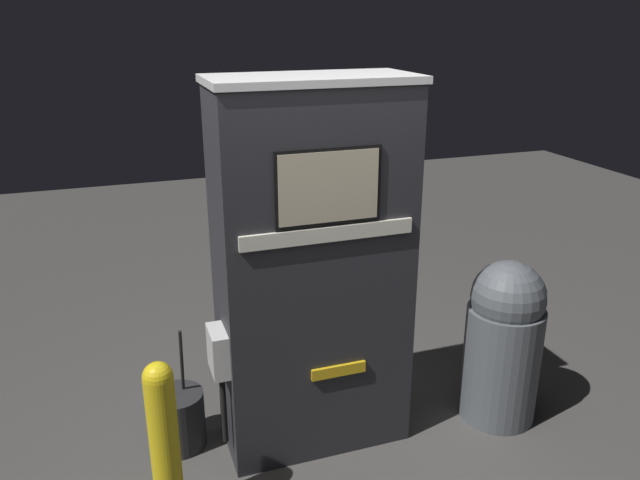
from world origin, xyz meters
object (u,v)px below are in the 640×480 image
Objects in this scene: gas_pump at (312,272)px; safety_bollard at (165,443)px; squeegee_bucket at (179,419)px; trash_bin at (503,340)px.

gas_pump reaches higher than safety_bollard.
gas_pump is 1.23m from squeegee_bucket.
gas_pump reaches higher than squeegee_bucket.
safety_bollard is 1.19× the size of squeegee_bucket.
gas_pump is 2.31× the size of safety_bollard.
trash_bin is 2.07m from squeegee_bucket.
safety_bollard is at bearing -101.03° from squeegee_bucket.
gas_pump is 1.20m from safety_bollard.
trash_bin is at bearing 6.97° from safety_bollard.
squeegee_bucket is (0.12, 0.63, -0.32)m from safety_bollard.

